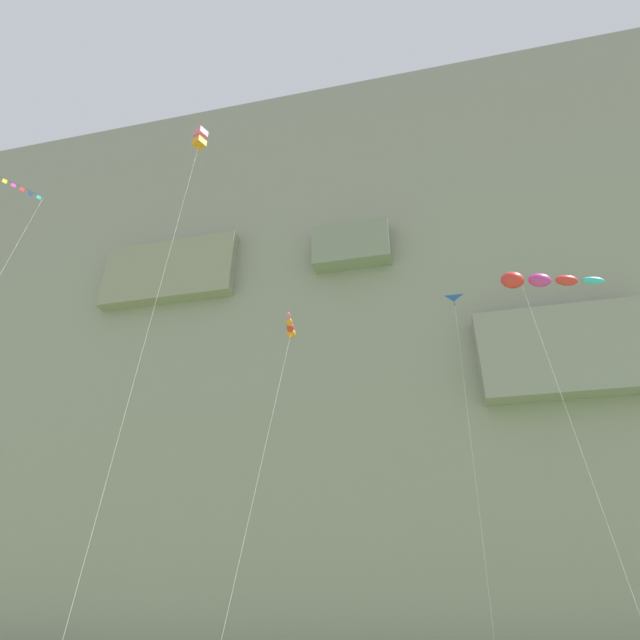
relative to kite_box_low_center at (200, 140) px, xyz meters
The scene contains 5 objects.
cliff_face 39.59m from the kite_box_low_center, 79.58° to the left, with size 180.00×30.87×70.11m.
kite_box_low_center is the anchor object (origin of this frame).
kite_windsock_upper_left 24.55m from the kite_box_low_center, 10.39° to the left, with size 6.14×6.00×20.91m.
kite_windsock_mid_left 16.86m from the kite_box_low_center, 12.07° to the left, with size 1.97×5.37×18.01m.
kite_delta_low_right 24.01m from the kite_box_low_center, 41.71° to the left, with size 1.36×2.16×26.17m.
Camera 1 is at (6.81, -3.18, 3.10)m, focal length 29.81 mm.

